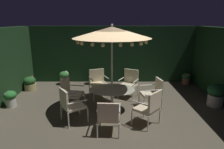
# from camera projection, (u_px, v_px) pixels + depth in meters

# --- Properties ---
(ground_plane) EXTENTS (8.02, 7.24, 0.02)m
(ground_plane) POSITION_uv_depth(u_px,v_px,m) (113.00, 113.00, 6.20)
(ground_plane) COLOR brown
(hedge_backdrop_rear) EXTENTS (8.02, 0.30, 2.56)m
(hedge_backdrop_rear) POSITION_uv_depth(u_px,v_px,m) (113.00, 54.00, 9.21)
(hedge_backdrop_rear) COLOR #18341C
(hedge_backdrop_rear) RESTS_ON ground_plane
(patio_dining_table) EXTENTS (1.44, 1.16, 0.72)m
(patio_dining_table) POSITION_uv_depth(u_px,v_px,m) (112.00, 94.00, 6.25)
(patio_dining_table) COLOR silver
(patio_dining_table) RESTS_ON ground_plane
(patio_umbrella) EXTENTS (2.32, 2.32, 2.70)m
(patio_umbrella) POSITION_uv_depth(u_px,v_px,m) (112.00, 33.00, 5.75)
(patio_umbrella) COLOR silver
(patio_umbrella) RESTS_ON ground_plane
(patio_chair_north) EXTENTS (0.72, 0.66, 0.97)m
(patio_chair_north) POSITION_uv_depth(u_px,v_px,m) (154.00, 91.00, 6.49)
(patio_chair_north) COLOR silver
(patio_chair_north) RESTS_ON ground_plane
(patio_chair_northeast) EXTENTS (0.80, 0.80, 1.03)m
(patio_chair_northeast) POSITION_uv_depth(u_px,v_px,m) (130.00, 82.00, 7.42)
(patio_chair_northeast) COLOR silver
(patio_chair_northeast) RESTS_ON ground_plane
(patio_chair_east) EXTENTS (0.80, 0.77, 1.02)m
(patio_chair_east) POSITION_uv_depth(u_px,v_px,m) (98.00, 81.00, 7.48)
(patio_chair_east) COLOR silver
(patio_chair_east) RESTS_ON ground_plane
(patio_chair_southeast) EXTENTS (0.70, 0.75, 0.97)m
(patio_chair_southeast) POSITION_uv_depth(u_px,v_px,m) (70.00, 91.00, 6.50)
(patio_chair_southeast) COLOR silver
(patio_chair_southeast) RESTS_ON ground_plane
(patio_chair_south) EXTENTS (0.83, 0.83, 1.01)m
(patio_chair_south) POSITION_uv_depth(u_px,v_px,m) (70.00, 103.00, 5.51)
(patio_chair_south) COLOR silver
(patio_chair_south) RESTS_ON ground_plane
(patio_chair_southwest) EXTENTS (0.60, 0.65, 0.92)m
(patio_chair_southwest) POSITION_uv_depth(u_px,v_px,m) (109.00, 115.00, 4.92)
(patio_chair_southwest) COLOR silver
(patio_chair_southwest) RESTS_ON ground_plane
(patio_chair_west) EXTENTS (0.83, 0.83, 1.00)m
(patio_chair_west) POSITION_uv_depth(u_px,v_px,m) (150.00, 106.00, 5.33)
(patio_chair_west) COLOR silver
(patio_chair_west) RESTS_ON ground_plane
(potted_plant_back_left) EXTENTS (0.48, 0.48, 0.57)m
(potted_plant_back_left) POSITION_uv_depth(u_px,v_px,m) (30.00, 83.00, 8.22)
(potted_plant_back_left) COLOR tan
(potted_plant_back_left) RESTS_ON ground_plane
(potted_plant_front_corner) EXTENTS (0.40, 0.40, 0.55)m
(potted_plant_front_corner) POSITION_uv_depth(u_px,v_px,m) (11.00, 98.00, 6.60)
(potted_plant_front_corner) COLOR beige
(potted_plant_front_corner) RESTS_ON ground_plane
(potted_plant_back_center) EXTENTS (0.58, 0.58, 0.75)m
(potted_plant_back_center) POSITION_uv_depth(u_px,v_px,m) (216.00, 94.00, 6.65)
(potted_plant_back_center) COLOR beige
(potted_plant_back_center) RESTS_ON ground_plane
(potted_plant_left_near) EXTENTS (0.46, 0.46, 0.57)m
(potted_plant_left_near) POSITION_uv_depth(u_px,v_px,m) (132.00, 78.00, 9.02)
(potted_plant_left_near) COLOR #AA6C41
(potted_plant_left_near) RESTS_ON ground_plane
(potted_plant_left_far) EXTENTS (0.44, 0.44, 0.60)m
(potted_plant_left_far) POSITION_uv_depth(u_px,v_px,m) (64.00, 77.00, 8.94)
(potted_plant_left_far) COLOR beige
(potted_plant_left_far) RESTS_ON ground_plane
(potted_plant_right_far) EXTENTS (0.43, 0.43, 0.64)m
(potted_plant_right_far) POSITION_uv_depth(u_px,v_px,m) (93.00, 76.00, 8.99)
(potted_plant_right_far) COLOR tan
(potted_plant_right_far) RESTS_ON ground_plane
(potted_plant_right_near) EXTENTS (0.38, 0.38, 0.51)m
(potted_plant_right_near) POSITION_uv_depth(u_px,v_px,m) (186.00, 78.00, 8.99)
(potted_plant_right_near) COLOR #A5674F
(potted_plant_right_near) RESTS_ON ground_plane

